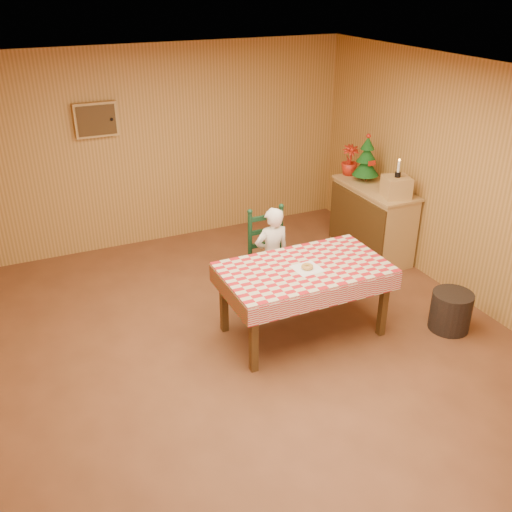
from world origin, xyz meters
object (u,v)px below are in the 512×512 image
at_px(seated_child, 272,255).
at_px(christmas_tree, 366,160).
at_px(storage_bin, 451,311).
at_px(shelf_unit, 372,220).
at_px(dining_table, 304,274).
at_px(crate, 396,187).
at_px(ladder_chair, 270,258).

bearing_deg(seated_child, christmas_tree, -155.16).
bearing_deg(seated_child, storage_bin, 137.76).
distance_m(shelf_unit, christmas_tree, 0.79).
relative_size(dining_table, christmas_tree, 2.67).
bearing_deg(crate, dining_table, -153.00).
relative_size(ladder_chair, crate, 3.60).
bearing_deg(dining_table, christmas_tree, 41.55).
height_order(shelf_unit, storage_bin, shelf_unit).
xyz_separation_m(ladder_chair, storage_bin, (1.44, -1.36, -0.29)).
bearing_deg(ladder_chair, christmas_tree, 23.27).
relative_size(dining_table, shelf_unit, 1.34).
xyz_separation_m(dining_table, christmas_tree, (1.72, 1.53, 0.52)).
xyz_separation_m(dining_table, ladder_chair, (0.00, 0.79, -0.18)).
distance_m(shelf_unit, crate, 0.71).
relative_size(ladder_chair, christmas_tree, 1.74).
height_order(ladder_chair, storage_bin, ladder_chair).
height_order(ladder_chair, crate, crate).
bearing_deg(storage_bin, crate, 78.81).
height_order(dining_table, crate, crate).
distance_m(ladder_chair, seated_child, 0.08).
bearing_deg(seated_child, dining_table, 90.00).
xyz_separation_m(seated_child, shelf_unit, (1.72, 0.55, -0.10)).
bearing_deg(storage_bin, shelf_unit, 81.44).
height_order(dining_table, christmas_tree, christmas_tree).
distance_m(ladder_chair, shelf_unit, 1.79).
bearing_deg(crate, shelf_unit, 91.23).
bearing_deg(christmas_tree, dining_table, -138.45).
bearing_deg(ladder_chair, storage_bin, -43.46).
bearing_deg(shelf_unit, ladder_chair, -164.01).
relative_size(seated_child, shelf_unit, 0.91).
height_order(seated_child, storage_bin, seated_child).
xyz_separation_m(ladder_chair, shelf_unit, (1.72, 0.49, -0.04)).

